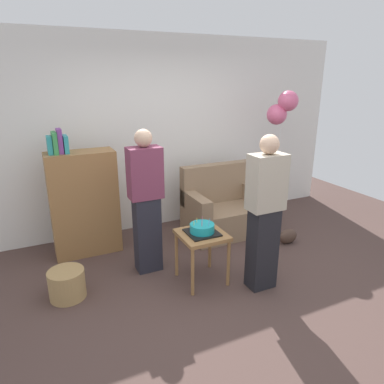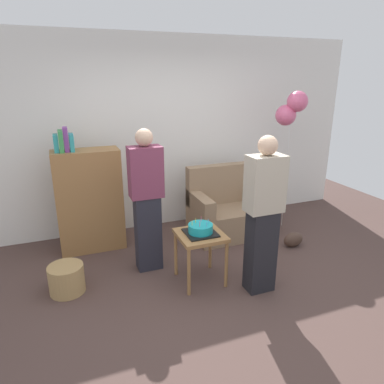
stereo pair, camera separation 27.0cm
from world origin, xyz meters
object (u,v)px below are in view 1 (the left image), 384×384
at_px(person_holding_cake, 265,214).
at_px(handbag, 288,236).
at_px(bookshelf, 84,202).
at_px(person_blowing_candles, 146,202).
at_px(couch, 223,209).
at_px(balloon_bunch, 282,108).
at_px(birthday_cake, 202,229).
at_px(wicker_basket, 67,284).
at_px(side_table, 202,240).

bearing_deg(person_holding_cake, handbag, -132.44).
xyz_separation_m(bookshelf, person_blowing_candles, (0.56, -0.75, 0.16)).
height_order(person_blowing_candles, person_holding_cake, same).
height_order(couch, balloon_bunch, balloon_bunch).
relative_size(person_holding_cake, balloon_bunch, 0.83).
height_order(couch, birthday_cake, couch).
xyz_separation_m(bookshelf, handbag, (2.47, -0.92, -0.57)).
distance_m(couch, person_blowing_candles, 1.50).
distance_m(birthday_cake, person_holding_cake, 0.67).
height_order(wicker_basket, handbag, wicker_basket).
xyz_separation_m(bookshelf, person_holding_cake, (1.53, -1.59, 0.16)).
bearing_deg(wicker_basket, handbag, 0.29).
distance_m(person_blowing_candles, person_holding_cake, 1.29).
bearing_deg(couch, bookshelf, 173.47).
bearing_deg(birthday_cake, bookshelf, 129.56).
bearing_deg(wicker_basket, side_table, -12.18).
xyz_separation_m(side_table, birthday_cake, (-0.00, 0.00, 0.13)).
bearing_deg(wicker_basket, birthday_cake, -12.18).
height_order(person_holding_cake, balloon_bunch, balloon_bunch).
xyz_separation_m(person_blowing_candles, wicker_basket, (-0.92, -0.18, -0.68)).
relative_size(side_table, balloon_bunch, 0.29).
bearing_deg(balloon_bunch, couch, 177.87).
bearing_deg(person_blowing_candles, side_table, -36.41).
xyz_separation_m(bookshelf, balloon_bunch, (2.75, -0.25, 1.06)).
distance_m(person_blowing_candles, wicker_basket, 1.16).
height_order(person_blowing_candles, balloon_bunch, balloon_bunch).
bearing_deg(couch, wicker_basket, -162.18).
relative_size(birthday_cake, handbag, 1.14).
height_order(person_holding_cake, handbag, person_holding_cake).
height_order(birthday_cake, person_holding_cake, person_holding_cake).
distance_m(birthday_cake, balloon_bunch, 2.29).
bearing_deg(balloon_bunch, handbag, -113.13).
bearing_deg(side_table, handbag, 12.07).
distance_m(side_table, wicker_basket, 1.44).
bearing_deg(person_holding_cake, balloon_bunch, -120.52).
relative_size(wicker_basket, handbag, 1.29).
bearing_deg(balloon_bunch, side_table, -150.59).
bearing_deg(bookshelf, birthday_cake, -50.44).
height_order(person_blowing_candles, handbag, person_blowing_candles).
xyz_separation_m(side_table, person_blowing_candles, (-0.45, 0.48, 0.35)).
bearing_deg(couch, balloon_bunch, -2.13).
bearing_deg(person_blowing_candles, wicker_basket, -158.58).
bearing_deg(handbag, balloon_bunch, 66.87).
relative_size(person_blowing_candles, wicker_basket, 4.53).
bearing_deg(handbag, birthday_cake, -167.93).
height_order(couch, handbag, couch).
bearing_deg(balloon_bunch, wicker_basket, -167.61).
relative_size(side_table, person_blowing_candles, 0.35).
distance_m(couch, birthday_cake, 1.36).
relative_size(bookshelf, balloon_bunch, 0.81).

